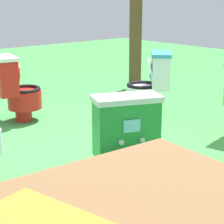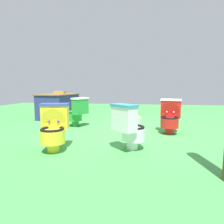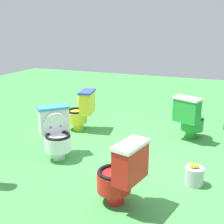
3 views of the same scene
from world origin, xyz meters
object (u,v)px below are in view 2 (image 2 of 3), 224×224
at_px(lemon_bucket, 137,121).
at_px(toilet_green, 77,112).
at_px(vendor_table, 59,106).
at_px(toilet_white, 129,126).
at_px(toilet_red, 170,116).
at_px(toilet_yellow, 54,127).
at_px(small_crate, 126,114).

bearing_deg(lemon_bucket, toilet_green, 100.84).
distance_m(vendor_table, lemon_bucket, 2.73).
bearing_deg(toilet_white, vendor_table, 175.21).
height_order(toilet_green, toilet_red, same).
xyz_separation_m(toilet_red, toilet_yellow, (-1.47, 1.93, 0.00)).
bearing_deg(toilet_yellow, toilet_green, -93.21).
distance_m(toilet_white, vendor_table, 3.81).
height_order(toilet_white, toilet_yellow, same).
xyz_separation_m(toilet_green, toilet_red, (-0.37, -2.20, 0.00)).
bearing_deg(small_crate, vendor_table, 91.18).
bearing_deg(small_crate, toilet_green, 139.55).
relative_size(toilet_red, lemon_bucket, 2.63).
xyz_separation_m(toilet_white, toilet_yellow, (-0.20, 1.15, 0.00)).
distance_m(toilet_green, small_crate, 1.71).
bearing_deg(small_crate, toilet_yellow, 165.18).
xyz_separation_m(toilet_white, lemon_bucket, (1.93, -0.06, -0.26)).
relative_size(vendor_table, small_crate, 4.33).
distance_m(toilet_yellow, vendor_table, 3.36).
bearing_deg(vendor_table, toilet_red, -116.50).
distance_m(toilet_green, toilet_red, 2.23).
height_order(toilet_red, small_crate, toilet_red).
bearing_deg(lemon_bucket, toilet_red, -132.60).
bearing_deg(toilet_red, vendor_table, -13.83).
bearing_deg(toilet_green, toilet_yellow, -148.41).
bearing_deg(vendor_table, small_crate, -88.82).
xyz_separation_m(toilet_white, vendor_table, (2.89, 2.47, 0.02)).
bearing_deg(lemon_bucket, vendor_table, 69.19).
height_order(toilet_green, vendor_table, vendor_table).
relative_size(toilet_red, vendor_table, 0.48).
xyz_separation_m(toilet_red, toilet_white, (-1.27, 0.78, 0.00)).
xyz_separation_m(toilet_yellow, small_crate, (3.14, -0.83, -0.20)).
bearing_deg(lemon_bucket, toilet_yellow, 150.31).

